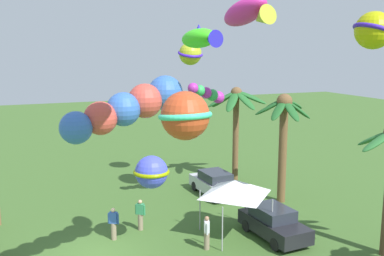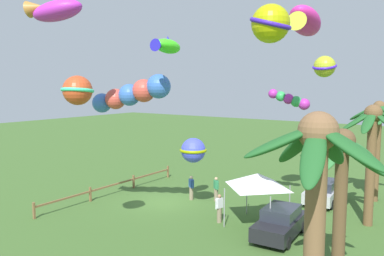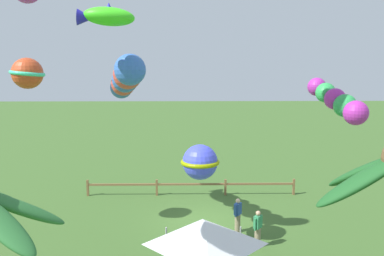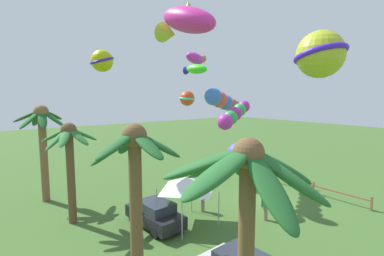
{
  "view_description": "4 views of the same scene",
  "coord_description": "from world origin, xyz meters",
  "views": [
    {
      "loc": [
        18.51,
        -2.96,
        9.04
      ],
      "look_at": [
        0.9,
        4.12,
        5.66
      ],
      "focal_mm": 41.4,
      "sensor_mm": 36.0,
      "label": 1
    },
    {
      "loc": [
        18.88,
        15.37,
        7.52
      ],
      "look_at": [
        2.26,
        3.73,
        5.28
      ],
      "focal_mm": 36.28,
      "sensor_mm": 36.0,
      "label": 2
    },
    {
      "loc": [
        0.87,
        18.5,
        7.82
      ],
      "look_at": [
        0.64,
        4.65,
        5.49
      ],
      "focal_mm": 37.46,
      "sensor_mm": 36.0,
      "label": 3
    },
    {
      "loc": [
        -12.58,
        16.05,
        7.51
      ],
      "look_at": [
        2.47,
        4.6,
        5.36
      ],
      "focal_mm": 26.48,
      "sensor_mm": 36.0,
      "label": 4
    }
  ],
  "objects": [
    {
      "name": "kite_ball_2",
      "position": [
        0.27,
        2.43,
        3.69
      ],
      "size": [
        2.19,
        2.19,
        1.47
      ],
      "color": "#4752F2"
    },
    {
      "name": "spectator_1",
      "position": [
        -1.52,
        1.03,
        0.81
      ],
      "size": [
        0.4,
        0.48,
        1.59
      ],
      "color": "gray",
      "rests_on": "ground"
    },
    {
      "name": "kite_fish_3",
      "position": [
        3.79,
        3.28,
        9.43
      ],
      "size": [
        2.2,
        1.18,
        0.9
      ],
      "color": "#40EB21"
    },
    {
      "name": "festival_tent",
      "position": [
        0.25,
        6.63,
        2.47
      ],
      "size": [
        2.86,
        2.86,
        2.85
      ],
      "color": "#9E9EA3",
      "rests_on": "ground"
    },
    {
      "name": "kite_tube_8",
      "position": [
        3.5,
        0.71,
        7.06
      ],
      "size": [
        2.1,
        4.56,
        2.12
      ],
      "color": "blue"
    },
    {
      "name": "kite_ball_5",
      "position": [
        7.6,
        1.23,
        7.3
      ],
      "size": [
        1.77,
        1.76,
        1.32
      ],
      "color": "#D14822"
    },
    {
      "name": "spectator_2",
      "position": [
        1.11,
        4.76,
        0.81
      ],
      "size": [
        0.53,
        0.34,
        1.59
      ],
      "color": "gray",
      "rests_on": "ground"
    },
    {
      "name": "ground_plane",
      "position": [
        0.0,
        0.0,
        0.0
      ],
      "size": [
        120.0,
        120.0,
        0.0
      ],
      "primitive_type": "plane",
      "color": "#3D6028"
    },
    {
      "name": "rail_fence",
      "position": [
        0.55,
        -4.12,
        0.61
      ],
      "size": [
        12.25,
        0.12,
        0.95
      ],
      "color": "brown",
      "rests_on": "ground"
    },
    {
      "name": "spectator_0",
      "position": [
        -2.18,
        2.53,
        0.81
      ],
      "size": [
        0.42,
        0.45,
        1.59
      ],
      "color": "gray",
      "rests_on": "ground"
    },
    {
      "name": "kite_tube_1",
      "position": [
        -3.6,
        6.85,
        6.67
      ],
      "size": [
        1.18,
        2.38,
        1.24
      ],
      "color": "#B72CA9"
    }
  ]
}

